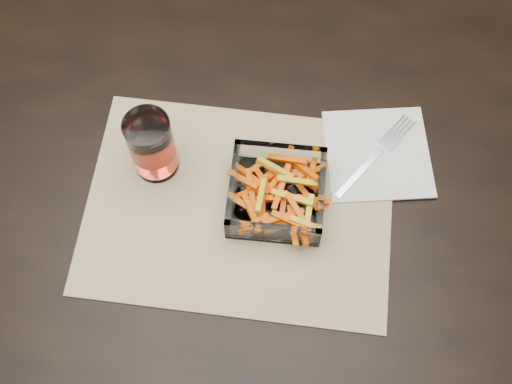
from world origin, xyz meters
TOP-DOWN VIEW (x-y plane):
  - dining_table at (0.00, 0.00)m, footprint 1.60×0.90m
  - placemat at (0.04, -0.10)m, footprint 0.47×0.36m
  - glass_bowl at (0.10, -0.09)m, footprint 0.14×0.14m
  - tumbler at (-0.08, -0.04)m, footprint 0.07×0.07m
  - napkin at (0.25, -0.01)m, footprint 0.17×0.17m
  - fork at (0.25, -0.01)m, footprint 0.13×0.15m

SIDE VIEW (x-z plane):
  - dining_table at x=0.00m, z-range 0.29..1.04m
  - placemat at x=0.04m, z-range 0.75..0.75m
  - napkin at x=0.25m, z-range 0.75..0.76m
  - fork at x=0.25m, z-range 0.76..0.76m
  - glass_bowl at x=0.10m, z-range 0.75..0.80m
  - tumbler at x=-0.08m, z-range 0.75..0.87m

